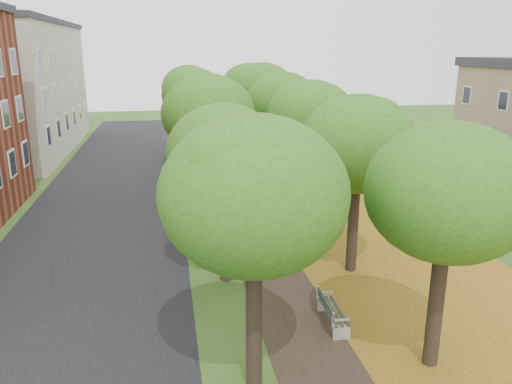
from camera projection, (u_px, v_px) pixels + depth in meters
name	position (u px, v px, depth m)	size (l,w,h in m)	color
ground	(337.00, 374.00, 12.98)	(120.00, 120.00, 0.00)	#2D4C19
street_asphalt	(104.00, 212.00, 25.91)	(8.00, 70.00, 0.01)	black
footpath	(246.00, 204.00, 27.18)	(3.20, 70.00, 0.01)	black
leaf_verge	(334.00, 199.00, 28.02)	(7.50, 70.00, 0.01)	#A2711E
parking_lot	(462.00, 188.00, 30.40)	(9.00, 16.00, 0.01)	black
tree_row_west	(203.00, 113.00, 25.42)	(4.25, 34.25, 6.85)	black
tree_row_east	(295.00, 111.00, 26.23)	(4.25, 34.25, 6.85)	black
building_cream	(1.00, 87.00, 39.90)	(10.30, 20.30, 10.40)	beige
bench	(331.00, 311.00, 15.17)	(0.60, 1.87, 0.87)	#242D26
car_silver	(510.00, 220.00, 22.50)	(1.66, 4.12, 1.40)	#AAAAAF
car_red	(443.00, 188.00, 27.89)	(1.37, 3.93, 1.30)	maroon
car_grey	(426.00, 175.00, 30.67)	(1.99, 4.89, 1.42)	#37373C
car_white	(415.00, 173.00, 31.06)	(2.28, 4.94, 1.37)	silver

